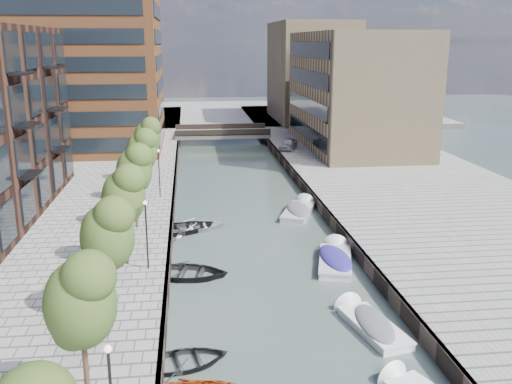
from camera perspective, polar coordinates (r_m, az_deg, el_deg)
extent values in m
plane|color=#38473F|center=(49.74, -1.19, -1.34)|extent=(300.00, 300.00, 0.00)
cube|color=gray|center=(53.52, 16.12, -0.21)|extent=(20.00, 140.00, 1.00)
cube|color=#332823|center=(49.41, -8.25, -1.01)|extent=(0.25, 140.00, 1.00)
cube|color=#332823|center=(50.54, 5.71, -0.57)|extent=(0.25, 140.00, 1.00)
cube|color=gray|center=(108.48, -4.33, 7.70)|extent=(80.00, 40.00, 1.00)
cube|color=brown|center=(73.64, -17.13, 15.87)|extent=(18.00, 18.00, 30.00)
cube|color=tan|center=(72.78, 9.85, 9.99)|extent=(12.00, 25.00, 14.00)
cube|color=tan|center=(97.87, 5.50, 11.91)|extent=(12.00, 20.00, 16.00)
cube|color=gray|center=(80.67, -3.44, 5.84)|extent=(13.00, 6.00, 0.60)
cube|color=#332823|center=(77.81, -3.32, 5.96)|extent=(13.00, 0.40, 0.80)
cube|color=#332823|center=(83.34, -3.56, 6.54)|extent=(13.00, 0.40, 0.80)
cylinder|color=#382619|center=(22.03, -16.64, -16.52)|extent=(0.20, 0.20, 3.20)
ellipsoid|color=#354E1D|center=(20.78, -17.20, -10.06)|extent=(2.50, 2.50, 3.25)
cylinder|color=#382619|center=(28.18, -14.31, -9.17)|extent=(0.20, 0.20, 3.20)
ellipsoid|color=#354E1D|center=(27.21, -14.67, -3.91)|extent=(2.50, 2.50, 3.25)
cylinder|color=#382619|center=(34.65, -12.88, -4.49)|extent=(0.20, 0.20, 3.20)
ellipsoid|color=#354E1D|center=(33.87, -13.14, -0.13)|extent=(2.50, 2.50, 3.25)
cylinder|color=#382619|center=(41.30, -11.92, -1.30)|extent=(0.20, 0.20, 3.20)
ellipsoid|color=#354E1D|center=(40.64, -12.12, 2.39)|extent=(2.50, 2.50, 3.25)
cylinder|color=#382619|center=(48.05, -11.23, 1.00)|extent=(0.20, 0.20, 3.20)
ellipsoid|color=#354E1D|center=(47.48, -11.39, 4.19)|extent=(2.50, 2.50, 3.25)
cylinder|color=#382619|center=(54.86, -10.71, 2.73)|extent=(0.20, 0.20, 3.20)
ellipsoid|color=#354E1D|center=(54.36, -10.85, 5.54)|extent=(2.50, 2.50, 3.25)
sphere|color=#FFF2CC|center=(18.07, -14.61, -14.96)|extent=(0.24, 0.24, 0.24)
cylinder|color=black|center=(33.46, -10.87, -4.36)|extent=(0.10, 0.10, 4.00)
sphere|color=#FFF2CC|center=(32.87, -11.04, -1.06)|extent=(0.24, 0.24, 0.24)
cylinder|color=black|center=(48.84, -9.65, 1.78)|extent=(0.10, 0.10, 4.00)
sphere|color=#FFF2CC|center=(48.44, -9.75, 4.09)|extent=(0.24, 0.24, 0.24)
imported|color=black|center=(26.48, -7.21, -16.80)|extent=(4.68, 3.80, 0.85)
imported|color=black|center=(35.21, -6.93, -8.43)|extent=(5.76, 4.63, 1.06)
imported|color=white|center=(43.63, -6.14, -3.76)|extent=(5.18, 4.00, 0.99)
imported|color=#242326|center=(43.25, -7.27, -3.97)|extent=(6.20, 5.45, 1.07)
cube|color=white|center=(29.45, 11.71, -13.43)|extent=(2.61, 4.78, 0.64)
cube|color=white|center=(29.29, 11.74, -12.83)|extent=(2.71, 4.89, 0.10)
cone|color=white|center=(31.16, 9.55, -11.56)|extent=(1.82, 1.23, 1.67)
ellipsoid|color=#55575C|center=(29.27, 11.75, -12.75)|extent=(2.43, 4.37, 0.55)
cone|color=white|center=(25.69, 14.11, -18.01)|extent=(1.80, 1.39, 1.60)
cube|color=silver|center=(37.00, 7.90, -7.20)|extent=(3.14, 5.46, 0.73)
cube|color=silver|center=(36.86, 7.93, -6.63)|extent=(3.26, 5.59, 0.11)
cone|color=silver|center=(39.38, 7.92, -5.73)|extent=(2.10, 1.46, 1.90)
ellipsoid|color=navy|center=(36.84, 7.93, -6.55)|extent=(2.92, 5.00, 0.63)
cube|color=#ADADAB|center=(47.08, 4.22, -2.25)|extent=(3.68, 5.50, 0.73)
cube|color=#ADADAB|center=(46.97, 4.23, -1.79)|extent=(3.80, 5.64, 0.11)
cone|color=#ADADAB|center=(49.50, 4.78, -1.34)|extent=(2.15, 1.64, 1.91)
ellipsoid|color=#53535A|center=(46.95, 4.23, -1.73)|extent=(3.41, 5.04, 0.63)
imported|color=#B3B4B8|center=(70.20, 3.27, 4.82)|extent=(3.16, 4.37, 1.38)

